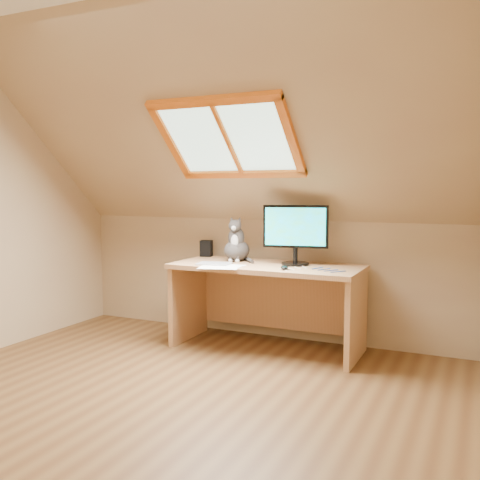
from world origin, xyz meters
The scene contains 10 objects.
ground centered at (0.00, 0.00, 0.00)m, with size 3.50×3.50×0.00m, color brown.
room_shell centered at (0.00, -0.09, 1.43)m, with size 3.52×3.52×2.41m.
desk centered at (0.17, 1.44, 0.46)m, with size 1.47×0.65×0.67m.
monitor centered at (0.38, 1.44, 0.94)m, with size 0.50×0.21×0.46m.
cat centered at (-0.13, 1.46, 0.80)m, with size 0.24×0.28×0.37m.
desk_speaker centered at (-0.50, 1.63, 0.74)m, with size 0.10×0.10×0.14m, color black.
graphics_tablet centered at (-0.21, 1.21, 0.68)m, with size 0.25×0.18×0.01m, color #B2B2B7.
mouse centered at (0.39, 1.18, 0.69)m, with size 0.06×0.10×0.03m, color black.
papers centered at (-0.03, 1.12, 0.67)m, with size 0.33×0.27×0.00m.
cables centered at (0.59, 1.26, 0.68)m, with size 0.51×0.26×0.01m.
Camera 1 is at (1.71, -2.45, 1.26)m, focal length 40.00 mm.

